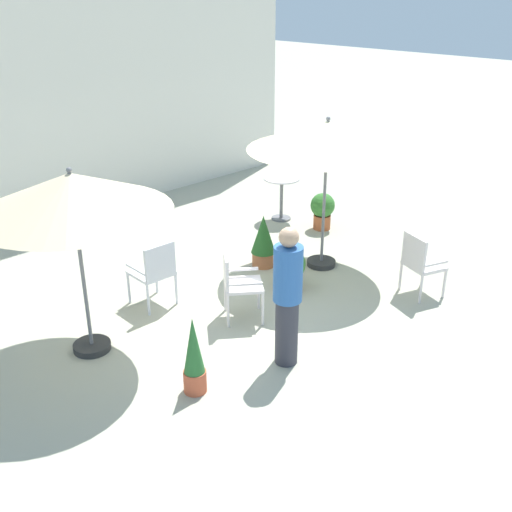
{
  "coord_description": "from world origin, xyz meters",
  "views": [
    {
      "loc": [
        -4.93,
        -5.13,
        3.96
      ],
      "look_at": [
        0.0,
        -0.16,
        0.79
      ],
      "focal_mm": 42.44,
      "sensor_mm": 36.0,
      "label": 1
    }
  ],
  "objects_px": {
    "patio_umbrella_1": "(72,194)",
    "potted_plant_1": "(322,209)",
    "cafe_table_0": "(282,191)",
    "patio_chair_2": "(155,270)",
    "patio_chair_1": "(237,281)",
    "potted_plant_0": "(194,357)",
    "potted_plant_3": "(289,267)",
    "standing_person": "(287,296)",
    "potted_plant_2": "(263,240)",
    "patio_chair_0": "(420,261)",
    "patio_umbrella_0": "(327,136)"
  },
  "relations": [
    {
      "from": "potted_plant_1",
      "to": "standing_person",
      "type": "distance_m",
      "value": 4.22
    },
    {
      "from": "cafe_table_0",
      "to": "potted_plant_2",
      "type": "distance_m",
      "value": 2.04
    },
    {
      "from": "patio_chair_2",
      "to": "potted_plant_2",
      "type": "distance_m",
      "value": 1.92
    },
    {
      "from": "patio_chair_1",
      "to": "potted_plant_2",
      "type": "relative_size",
      "value": 1.1
    },
    {
      "from": "cafe_table_0",
      "to": "patio_chair_1",
      "type": "relative_size",
      "value": 0.87
    },
    {
      "from": "potted_plant_3",
      "to": "standing_person",
      "type": "height_order",
      "value": "standing_person"
    },
    {
      "from": "patio_umbrella_1",
      "to": "potted_plant_0",
      "type": "relative_size",
      "value": 2.49
    },
    {
      "from": "patio_umbrella_1",
      "to": "patio_chair_2",
      "type": "relative_size",
      "value": 2.41
    },
    {
      "from": "patio_umbrella_1",
      "to": "cafe_table_0",
      "type": "height_order",
      "value": "patio_umbrella_1"
    },
    {
      "from": "patio_umbrella_1",
      "to": "potted_plant_0",
      "type": "distance_m",
      "value": 2.14
    },
    {
      "from": "patio_umbrella_1",
      "to": "potted_plant_3",
      "type": "distance_m",
      "value": 3.28
    },
    {
      "from": "patio_umbrella_0",
      "to": "potted_plant_1",
      "type": "height_order",
      "value": "patio_umbrella_0"
    },
    {
      "from": "patio_umbrella_1",
      "to": "patio_chair_1",
      "type": "height_order",
      "value": "patio_umbrella_1"
    },
    {
      "from": "patio_chair_2",
      "to": "potted_plant_0",
      "type": "distance_m",
      "value": 1.99
    },
    {
      "from": "patio_umbrella_0",
      "to": "patio_chair_0",
      "type": "relative_size",
      "value": 2.57
    },
    {
      "from": "patio_umbrella_1",
      "to": "cafe_table_0",
      "type": "distance_m",
      "value": 5.14
    },
    {
      "from": "patio_chair_0",
      "to": "potted_plant_0",
      "type": "height_order",
      "value": "potted_plant_0"
    },
    {
      "from": "patio_umbrella_0",
      "to": "potted_plant_2",
      "type": "distance_m",
      "value": 1.81
    },
    {
      "from": "potted_plant_0",
      "to": "standing_person",
      "type": "height_order",
      "value": "standing_person"
    },
    {
      "from": "patio_chair_0",
      "to": "patio_chair_1",
      "type": "relative_size",
      "value": 0.99
    },
    {
      "from": "patio_umbrella_1",
      "to": "standing_person",
      "type": "height_order",
      "value": "patio_umbrella_1"
    },
    {
      "from": "patio_chair_1",
      "to": "patio_umbrella_0",
      "type": "bearing_deg",
      "value": 7.44
    },
    {
      "from": "patio_umbrella_1",
      "to": "potted_plant_1",
      "type": "bearing_deg",
      "value": 6.4
    },
    {
      "from": "patio_chair_0",
      "to": "potted_plant_3",
      "type": "relative_size",
      "value": 1.45
    },
    {
      "from": "potted_plant_2",
      "to": "potted_plant_1",
      "type": "bearing_deg",
      "value": 10.76
    },
    {
      "from": "potted_plant_3",
      "to": "standing_person",
      "type": "relative_size",
      "value": 0.37
    },
    {
      "from": "potted_plant_0",
      "to": "potted_plant_3",
      "type": "xyz_separation_m",
      "value": [
        2.45,
        0.89,
        -0.09
      ]
    },
    {
      "from": "potted_plant_0",
      "to": "standing_person",
      "type": "xyz_separation_m",
      "value": [
        1.09,
        -0.31,
        0.43
      ]
    },
    {
      "from": "patio_chair_1",
      "to": "patio_chair_2",
      "type": "distance_m",
      "value": 1.14
    },
    {
      "from": "patio_chair_0",
      "to": "patio_chair_1",
      "type": "xyz_separation_m",
      "value": [
        -2.21,
        1.28,
        0.02
      ]
    },
    {
      "from": "potted_plant_0",
      "to": "potted_plant_1",
      "type": "height_order",
      "value": "potted_plant_0"
    },
    {
      "from": "potted_plant_3",
      "to": "potted_plant_2",
      "type": "bearing_deg",
      "value": 70.02
    },
    {
      "from": "patio_umbrella_0",
      "to": "patio_chair_2",
      "type": "bearing_deg",
      "value": 163.92
    },
    {
      "from": "potted_plant_3",
      "to": "patio_chair_2",
      "type": "bearing_deg",
      "value": 150.47
    },
    {
      "from": "patio_umbrella_1",
      "to": "patio_chair_0",
      "type": "distance_m",
      "value": 4.62
    },
    {
      "from": "patio_chair_1",
      "to": "potted_plant_3",
      "type": "relative_size",
      "value": 1.47
    },
    {
      "from": "cafe_table_0",
      "to": "standing_person",
      "type": "height_order",
      "value": "standing_person"
    },
    {
      "from": "patio_umbrella_0",
      "to": "potted_plant_3",
      "type": "bearing_deg",
      "value": -168.97
    },
    {
      "from": "cafe_table_0",
      "to": "patio_chair_2",
      "type": "distance_m",
      "value": 3.72
    },
    {
      "from": "patio_umbrella_0",
      "to": "patio_chair_1",
      "type": "relative_size",
      "value": 2.54
    },
    {
      "from": "potted_plant_0",
      "to": "potted_plant_3",
      "type": "distance_m",
      "value": 2.6
    },
    {
      "from": "patio_chair_0",
      "to": "potted_plant_0",
      "type": "distance_m",
      "value": 3.61
    },
    {
      "from": "cafe_table_0",
      "to": "potted_plant_1",
      "type": "relative_size",
      "value": 1.21
    },
    {
      "from": "cafe_table_0",
      "to": "patio_chair_0",
      "type": "relative_size",
      "value": 0.88
    },
    {
      "from": "patio_umbrella_1",
      "to": "potted_plant_2",
      "type": "distance_m",
      "value": 3.45
    },
    {
      "from": "cafe_table_0",
      "to": "potted_plant_0",
      "type": "relative_size",
      "value": 0.88
    },
    {
      "from": "patio_umbrella_0",
      "to": "patio_umbrella_1",
      "type": "height_order",
      "value": "patio_umbrella_0"
    },
    {
      "from": "potted_plant_0",
      "to": "patio_umbrella_0",
      "type": "bearing_deg",
      "value": 17.52
    },
    {
      "from": "patio_chair_2",
      "to": "potted_plant_1",
      "type": "relative_size",
      "value": 1.43
    },
    {
      "from": "cafe_table_0",
      "to": "potted_plant_1",
      "type": "xyz_separation_m",
      "value": [
        0.16,
        -0.83,
        -0.18
      ]
    }
  ]
}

